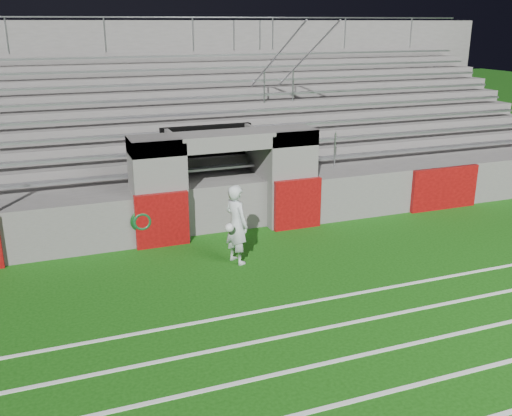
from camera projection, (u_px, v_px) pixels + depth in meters
name	position (u px, v px, depth m)	size (l,w,h in m)	color
ground	(277.00, 284.00, 11.99)	(90.00, 90.00, 0.00)	#12490C
stadium_structure	(184.00, 142.00, 18.61)	(26.00, 8.48, 5.42)	#5D5A58
goalkeeper_with_ball	(236.00, 224.00, 12.78)	(0.68, 0.78, 1.83)	silver
hose_coil	(142.00, 221.00, 13.61)	(0.55, 0.14, 0.55)	#0C3C12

